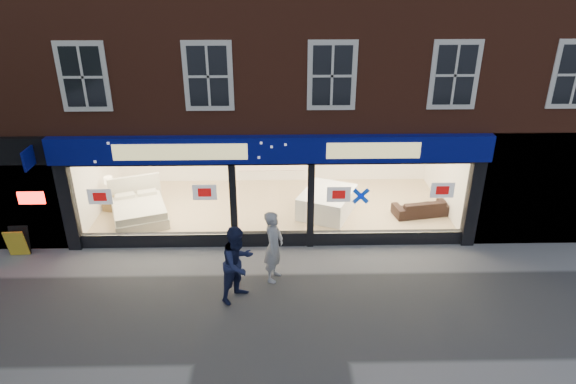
{
  "coord_description": "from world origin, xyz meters",
  "views": [
    {
      "loc": [
        0.16,
        -9.45,
        7.52
      ],
      "look_at": [
        0.42,
        2.5,
        1.92
      ],
      "focal_mm": 32.0,
      "sensor_mm": 36.0,
      "label": 1
    }
  ],
  "objects_px": {
    "mattress_stack": "(327,202)",
    "display_bed": "(139,209)",
    "a_board": "(18,242)",
    "pedestrian_grey": "(274,246)",
    "sofa": "(421,207)",
    "pedestrian_blue": "(238,264)"
  },
  "relations": [
    {
      "from": "mattress_stack",
      "to": "display_bed",
      "type": "bearing_deg",
      "value": -177.35
    },
    {
      "from": "a_board",
      "to": "pedestrian_grey",
      "type": "distance_m",
      "value": 7.08
    },
    {
      "from": "a_board",
      "to": "pedestrian_grey",
      "type": "height_order",
      "value": "pedestrian_grey"
    },
    {
      "from": "display_bed",
      "to": "sofa",
      "type": "bearing_deg",
      "value": -19.45
    },
    {
      "from": "display_bed",
      "to": "pedestrian_blue",
      "type": "height_order",
      "value": "pedestrian_blue"
    },
    {
      "from": "sofa",
      "to": "pedestrian_grey",
      "type": "distance_m",
      "value": 5.61
    },
    {
      "from": "display_bed",
      "to": "pedestrian_blue",
      "type": "xyz_separation_m",
      "value": [
        3.31,
        -3.92,
        0.55
      ]
    },
    {
      "from": "display_bed",
      "to": "pedestrian_grey",
      "type": "height_order",
      "value": "pedestrian_grey"
    },
    {
      "from": "pedestrian_grey",
      "to": "a_board",
      "type": "bearing_deg",
      "value": 98.79
    },
    {
      "from": "sofa",
      "to": "pedestrian_blue",
      "type": "height_order",
      "value": "pedestrian_blue"
    },
    {
      "from": "mattress_stack",
      "to": "pedestrian_grey",
      "type": "bearing_deg",
      "value": -115.77
    },
    {
      "from": "mattress_stack",
      "to": "sofa",
      "type": "height_order",
      "value": "mattress_stack"
    },
    {
      "from": "sofa",
      "to": "a_board",
      "type": "xyz_separation_m",
      "value": [
        -11.5,
        -1.95,
        0.06
      ]
    },
    {
      "from": "display_bed",
      "to": "pedestrian_blue",
      "type": "bearing_deg",
      "value": -69.76
    },
    {
      "from": "display_bed",
      "to": "pedestrian_blue",
      "type": "distance_m",
      "value": 5.15
    },
    {
      "from": "mattress_stack",
      "to": "pedestrian_blue",
      "type": "bearing_deg",
      "value": -120.6
    },
    {
      "from": "pedestrian_grey",
      "to": "pedestrian_blue",
      "type": "xyz_separation_m",
      "value": [
        -0.83,
        -0.77,
        0.01
      ]
    },
    {
      "from": "mattress_stack",
      "to": "a_board",
      "type": "bearing_deg",
      "value": -165.98
    },
    {
      "from": "pedestrian_grey",
      "to": "pedestrian_blue",
      "type": "relative_size",
      "value": 0.99
    },
    {
      "from": "display_bed",
      "to": "pedestrian_blue",
      "type": "relative_size",
      "value": 1.23
    },
    {
      "from": "display_bed",
      "to": "mattress_stack",
      "type": "height_order",
      "value": "display_bed"
    },
    {
      "from": "display_bed",
      "to": "a_board",
      "type": "bearing_deg",
      "value": -166.17
    }
  ]
}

